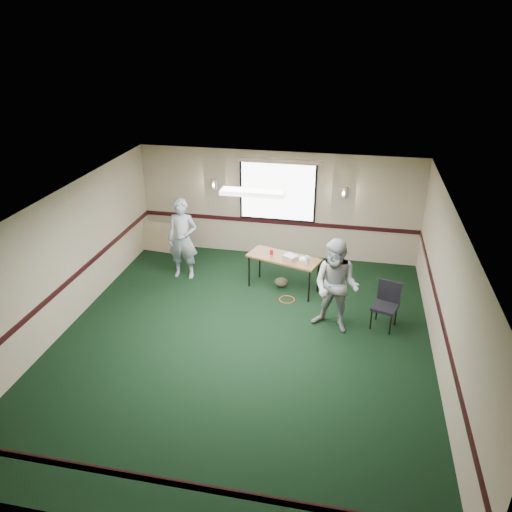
% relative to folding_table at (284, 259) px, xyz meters
% --- Properties ---
extents(ground, '(8.00, 8.00, 0.00)m').
position_rel_folding_table_xyz_m(ground, '(-0.44, -2.19, -0.74)').
color(ground, black).
rests_on(ground, ground).
extents(room_shell, '(8.00, 8.02, 8.00)m').
position_rel_folding_table_xyz_m(room_shell, '(-0.44, -0.07, 0.84)').
color(room_shell, tan).
rests_on(room_shell, ground).
extents(folding_table, '(1.71, 1.08, 0.80)m').
position_rel_folding_table_xyz_m(folding_table, '(0.00, 0.00, 0.00)').
color(folding_table, brown).
rests_on(folding_table, ground).
extents(projector, '(0.36, 0.35, 0.09)m').
position_rel_folding_table_xyz_m(projector, '(0.16, -0.07, 0.10)').
color(projector, '#9898A0').
rests_on(projector, folding_table).
extents(game_console, '(0.20, 0.17, 0.05)m').
position_rel_folding_table_xyz_m(game_console, '(0.46, -0.06, 0.08)').
color(game_console, white).
rests_on(game_console, folding_table).
extents(red_cup, '(0.08, 0.08, 0.11)m').
position_rel_folding_table_xyz_m(red_cup, '(-0.29, 0.10, 0.12)').
color(red_cup, red).
rests_on(red_cup, folding_table).
extents(water_bottle, '(0.06, 0.06, 0.21)m').
position_rel_folding_table_xyz_m(water_bottle, '(0.54, -0.27, 0.16)').
color(water_bottle, '#7EA1CE').
rests_on(water_bottle, folding_table).
extents(duffel_bag, '(0.38, 0.34, 0.22)m').
position_rel_folding_table_xyz_m(duffel_bag, '(-0.05, 0.10, -0.63)').
color(duffel_bag, '#4C492B').
rests_on(duffel_bag, ground).
extents(cable_coil, '(0.35, 0.35, 0.02)m').
position_rel_folding_table_xyz_m(cable_coil, '(0.16, -0.47, -0.73)').
color(cable_coil, red).
rests_on(cable_coil, ground).
extents(folded_table, '(1.54, 0.38, 0.78)m').
position_rel_folding_table_xyz_m(folded_table, '(-3.44, 1.41, -0.35)').
color(folded_table, tan).
rests_on(folded_table, ground).
extents(conference_chair, '(0.58, 0.59, 0.93)m').
position_rel_folding_table_xyz_m(conference_chair, '(2.20, -1.05, -0.19)').
color(conference_chair, black).
rests_on(conference_chair, ground).
extents(person_left, '(0.71, 0.48, 1.92)m').
position_rel_folding_table_xyz_m(person_left, '(-2.38, 0.16, 0.22)').
color(person_left, '#465F9A').
rests_on(person_left, ground).
extents(person_right, '(1.10, 0.97, 1.89)m').
position_rel_folding_table_xyz_m(person_right, '(1.21, -1.38, 0.21)').
color(person_right, '#7FA3C6').
rests_on(person_right, ground).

